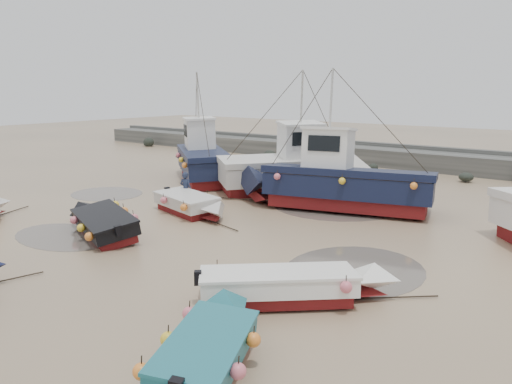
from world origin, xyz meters
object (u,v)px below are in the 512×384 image
dinghy_4 (104,219)px  cabin_boat_1 (294,166)px  person (186,206)px  dinghy_5 (191,202)px  cabin_boat_0 (202,157)px  dinghy_3 (293,282)px  dinghy_2 (210,341)px  cabin_boat_2 (334,180)px

dinghy_4 → cabin_boat_1: (1.46, 10.71, 0.81)m
cabin_boat_1 → person: size_ratio=5.20×
cabin_boat_1 → dinghy_5: bearing=-59.9°
dinghy_5 → person: size_ratio=3.39×
dinghy_4 → cabin_boat_0: bearing=46.6°
cabin_boat_1 → person: cabin_boat_1 is taller
dinghy_3 → person: size_ratio=3.20×
dinghy_4 → person: 5.04m
dinghy_2 → cabin_boat_2: size_ratio=0.46×
dinghy_5 → cabin_boat_1: size_ratio=0.65×
dinghy_4 → person: (-0.67, 4.96, -0.54)m
person → dinghy_2: bearing=125.3°
dinghy_2 → dinghy_4: bearing=130.9°
dinghy_3 → cabin_boat_2: 10.37m
dinghy_5 → cabin_boat_1: bearing=-173.0°
person → cabin_boat_2: bearing=-159.0°
cabin_boat_1 → cabin_boat_2: size_ratio=0.80×
cabin_boat_0 → dinghy_3: bearing=-90.0°
cabin_boat_0 → person: (4.15, -5.45, -1.35)m
dinghy_4 → cabin_boat_2: (4.99, 8.62, 0.78)m
person → cabin_boat_1: bearing=-122.3°
cabin_boat_2 → dinghy_5: bearing=121.0°
dinghy_3 → person: bearing=-162.8°
dinghy_2 → cabin_boat_1: cabin_boat_1 is taller
cabin_boat_2 → person: cabin_boat_2 is taller
dinghy_2 → cabin_boat_1: 17.10m
dinghy_2 → cabin_boat_0: bearing=109.8°
dinghy_3 → cabin_boat_1: size_ratio=0.61×
dinghy_3 → person: dinghy_3 is taller
dinghy_3 → person: (-9.71, 5.85, -0.54)m
cabin_boat_1 → dinghy_4: bearing=-60.5°
dinghy_3 → dinghy_4: 9.09m
dinghy_4 → cabin_boat_0: size_ratio=0.73×
dinghy_5 → cabin_boat_0: 8.46m
dinghy_5 → cabin_boat_2: (4.37, 4.65, 0.77)m
cabin_boat_1 → cabin_boat_2: bearing=6.6°
cabin_boat_2 → dinghy_4: bearing=134.2°
dinghy_2 → dinghy_5: 12.15m
dinghy_5 → cabin_boat_0: size_ratio=0.66×
cabin_boat_1 → person: bearing=-73.1°
dinghy_2 → dinghy_3: same height
cabin_boat_2 → dinghy_3: bearing=-172.7°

